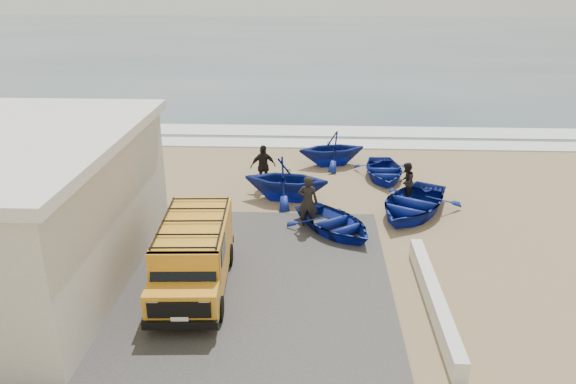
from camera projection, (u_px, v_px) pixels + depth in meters
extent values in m
plane|color=#957D56|center=(257.00, 251.00, 17.96)|extent=(160.00, 160.00, 0.00)
cube|color=#413E3B|center=(182.00, 281.00, 16.18)|extent=(12.00, 10.00, 0.05)
cube|color=#385166|center=(301.00, 42.00, 69.98)|extent=(180.00, 88.00, 0.01)
cube|color=white|center=(280.00, 143.00, 29.10)|extent=(180.00, 1.60, 0.06)
cube|color=white|center=(282.00, 131.00, 31.43)|extent=(180.00, 2.20, 0.04)
cube|color=black|center=(135.00, 179.00, 16.70)|extent=(0.08, 0.70, 0.90)
cube|color=silver|center=(434.00, 299.00, 14.86)|extent=(0.35, 6.00, 0.55)
cube|color=orange|center=(195.00, 248.00, 15.78)|extent=(2.00, 3.78, 1.56)
cube|color=orange|center=(182.00, 303.00, 13.80)|extent=(1.84, 0.95, 0.85)
cube|color=black|center=(183.00, 267.00, 13.93)|extent=(1.67, 0.41, 0.68)
cube|color=black|center=(179.00, 310.00, 13.35)|extent=(1.53, 0.16, 0.42)
cube|color=black|center=(180.00, 325.00, 13.48)|extent=(1.83, 0.23, 0.21)
cube|color=black|center=(193.00, 221.00, 15.42)|extent=(1.89, 3.49, 0.06)
cylinder|color=black|center=(153.00, 309.00, 14.30)|extent=(0.24, 0.67, 0.66)
cylinder|color=black|center=(174.00, 255.00, 17.02)|extent=(0.24, 0.67, 0.66)
cylinder|color=black|center=(219.00, 309.00, 14.31)|extent=(0.24, 0.67, 0.66)
cylinder|color=black|center=(229.00, 255.00, 17.04)|extent=(0.24, 0.67, 0.66)
imported|color=navy|center=(334.00, 223.00, 19.13)|extent=(4.00, 4.21, 0.71)
imported|color=navy|center=(412.00, 203.00, 20.56)|extent=(4.60, 5.06, 0.86)
imported|color=navy|center=(286.00, 179.00, 21.70)|extent=(3.63, 3.25, 1.72)
imported|color=navy|center=(383.00, 171.00, 24.14)|extent=(2.42, 3.36, 0.69)
imported|color=navy|center=(332.00, 148.00, 25.63)|extent=(3.58, 3.28, 1.60)
imported|color=black|center=(308.00, 202.00, 19.32)|extent=(0.74, 0.53, 1.90)
imported|color=black|center=(406.00, 182.00, 21.69)|extent=(0.83, 0.91, 1.53)
imported|color=black|center=(263.00, 167.00, 22.90)|extent=(1.16, 0.80, 1.83)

